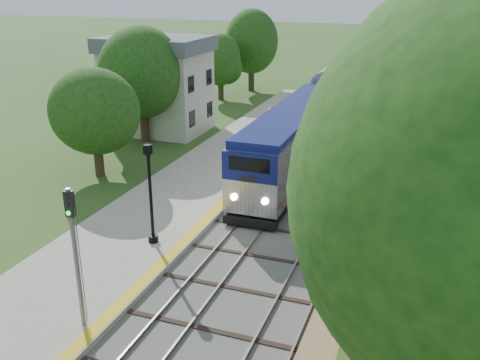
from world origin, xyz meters
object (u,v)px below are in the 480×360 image
(signal_gantry, at_px, (387,50))
(station_building, at_px, (158,84))
(signal_farside, at_px, (393,132))
(signal_platform, at_px, (74,244))
(lamppost_far, at_px, (151,200))
(train, at_px, (372,62))

(signal_gantry, bearing_deg, station_building, -123.38)
(signal_farside, bearing_deg, signal_gantry, 96.47)
(signal_platform, xyz_separation_m, signal_farside, (9.10, 18.73, 0.07))
(station_building, distance_m, signal_farside, 21.68)
(signal_gantry, bearing_deg, signal_farside, -83.53)
(lamppost_far, bearing_deg, signal_farside, 50.17)
(station_building, height_order, signal_platform, station_building)
(station_building, xyz_separation_m, signal_farside, (20.20, -7.87, -0.31))
(signal_gantry, distance_m, signal_platform, 51.88)
(station_building, height_order, train, station_building)
(lamppost_far, bearing_deg, signal_platform, -83.00)
(signal_platform, bearing_deg, lamppost_far, 97.00)
(signal_gantry, bearing_deg, train, 108.26)
(lamppost_far, distance_m, signal_platform, 6.96)
(train, xyz_separation_m, signal_farside, (6.20, -40.35, 1.51))
(station_building, xyz_separation_m, signal_gantry, (16.47, 24.99, 0.73))
(signal_platform, bearing_deg, station_building, 112.65)
(signal_platform, bearing_deg, signal_farside, 64.08)
(signal_gantry, height_order, signal_farside, signal_gantry)
(signal_farside, bearing_deg, train, 98.74)
(lamppost_far, distance_m, signal_farside, 15.56)
(station_building, relative_size, train, 0.09)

